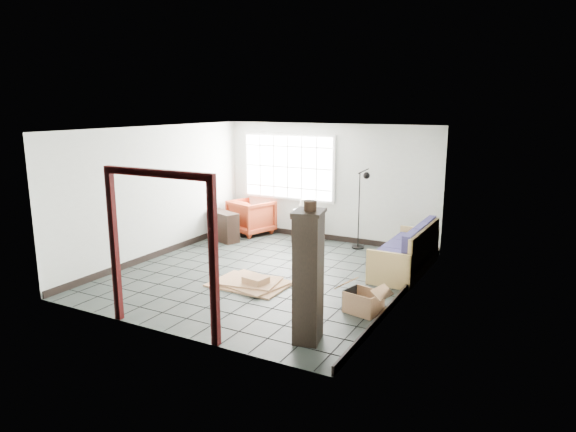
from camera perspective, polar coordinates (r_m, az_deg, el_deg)
The scene contains 15 objects.
ground at distance 9.35m, azimuth -2.41°, elevation -6.44°, with size 5.50×5.50×0.00m, color black.
room_shell at distance 8.98m, azimuth -2.41°, elevation 3.81°, with size 5.02×5.52×2.61m.
window_panel at distance 11.79m, azimuth 0.03°, elevation 5.47°, with size 2.32×0.08×1.52m.
doorway_trim at distance 6.88m, azimuth -14.05°, elevation -1.74°, with size 1.80×0.08×2.20m.
futon_sofa at distance 9.64m, azimuth 13.22°, elevation -4.18°, with size 0.78×2.03×0.90m.
armchair at distance 12.13m, azimuth -4.07°, elevation 0.11°, with size 0.87×0.81×0.89m, color #963B15.
side_table at distance 11.45m, azimuth 1.85°, elevation -0.34°, with size 0.68×0.68×0.60m.
table_lamp at distance 11.33m, azimuth 1.83°, elevation 1.36°, with size 0.29×0.29×0.36m.
projector at distance 11.42m, azimuth 1.46°, elevation 0.46°, with size 0.34×0.28×0.11m.
floor_lamp at distance 10.76m, azimuth 8.23°, elevation 1.05°, with size 0.46×0.43×1.74m.
console_shelf at distance 11.60m, azimuth -7.23°, elevation -1.12°, with size 0.90×0.62×0.66m.
tall_shelf at distance 6.55m, azimuth 2.28°, elevation -6.67°, with size 0.45×0.54×1.73m.
pot at distance 6.31m, azimuth 2.49°, elevation 1.15°, with size 0.17×0.17×0.12m.
open_box at distance 7.73m, azimuth 8.37°, elevation -9.41°, with size 0.86×0.55×0.45m.
cardboard_pile at distance 8.80m, azimuth -4.16°, elevation -7.35°, with size 1.30×1.05×0.19m.
Camera 1 is at (4.53, -7.61, 3.01)m, focal length 32.00 mm.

